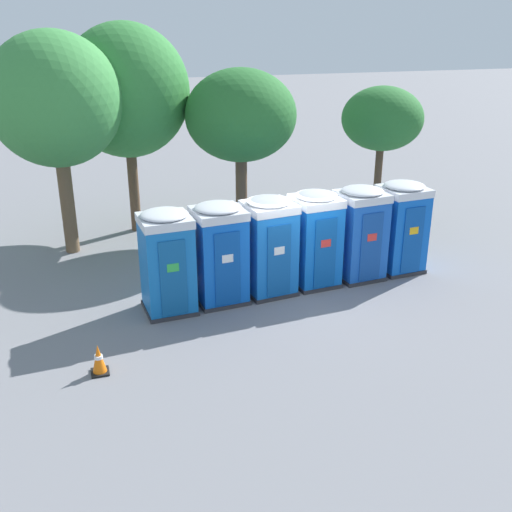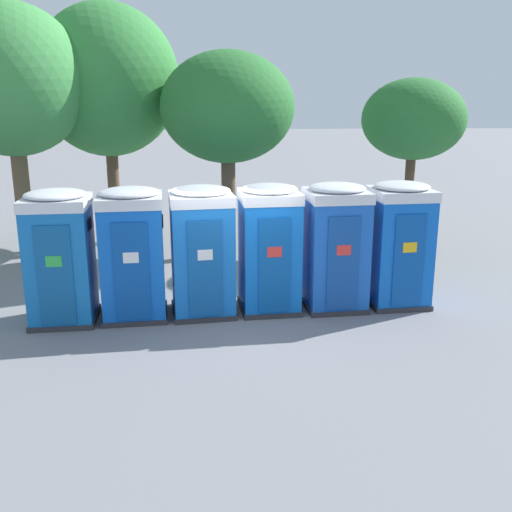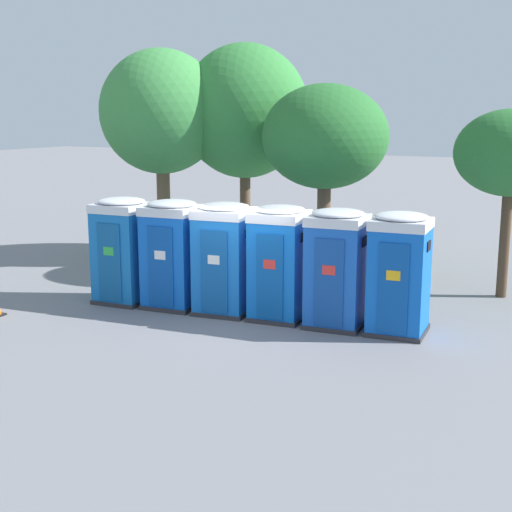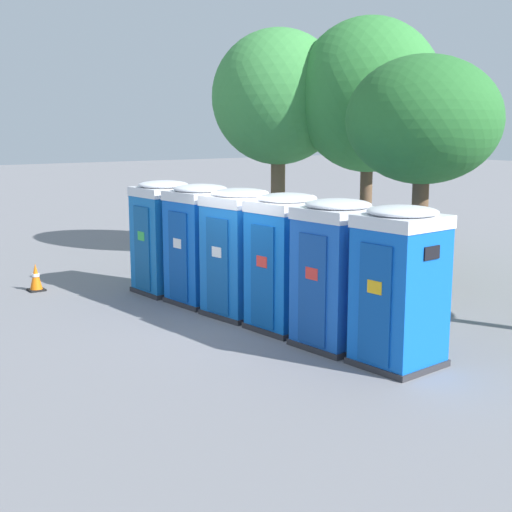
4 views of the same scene
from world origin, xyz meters
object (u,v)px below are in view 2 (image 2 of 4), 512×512
at_px(portapotty_0, 60,256).
at_px(street_tree_1, 414,120).
at_px(street_tree_2, 11,81).
at_px(portapotty_5, 398,243).
at_px(portapotty_2, 202,250).
at_px(street_tree_0, 107,81).
at_px(portapotty_1, 133,253).
at_px(portapotty_3, 269,248).
at_px(portapotty_4, 335,246).
at_px(street_tree_3, 228,108).

height_order(portapotty_0, street_tree_1, street_tree_1).
bearing_deg(street_tree_2, portapotty_5, -25.72).
bearing_deg(portapotty_5, portapotty_2, -175.27).
height_order(portapotty_2, street_tree_0, street_tree_0).
relative_size(portapotty_1, portapotty_5, 1.00).
bearing_deg(street_tree_2, street_tree_1, -0.74).
distance_m(portapotty_0, portapotty_2, 2.65).
bearing_deg(street_tree_1, portapotty_3, -133.71).
height_order(portapotty_1, portapotty_2, same).
distance_m(portapotty_1, street_tree_1, 8.43).
height_order(portapotty_4, street_tree_0, street_tree_0).
relative_size(portapotty_0, portapotty_4, 1.00).
bearing_deg(portapotty_5, street_tree_2, 154.28).
bearing_deg(street_tree_2, portapotty_1, -53.30).
distance_m(portapotty_5, street_tree_3, 5.97).
height_order(portapotty_1, portapotty_3, same).
xyz_separation_m(portapotty_3, street_tree_3, (-0.74, 4.38, 2.56)).
bearing_deg(portapotty_3, portapotty_0, -173.96).
xyz_separation_m(portapotty_1, street_tree_0, (-1.37, 6.10, 3.25)).
bearing_deg(portapotty_0, street_tree_0, 90.45).
distance_m(portapotty_0, street_tree_2, 6.20).
bearing_deg(street_tree_2, portapotty_4, -30.33).
xyz_separation_m(portapotty_2, street_tree_0, (-2.69, 5.99, 3.25)).
distance_m(portapotty_3, street_tree_3, 5.12).
relative_size(portapotty_4, street_tree_2, 0.40).
distance_m(portapotty_4, street_tree_3, 5.43).
bearing_deg(portapotty_0, portapotty_5, 5.26).
height_order(portapotty_2, portapotty_5, same).
bearing_deg(street_tree_1, portapotty_1, -146.04).
relative_size(portapotty_4, street_tree_0, 0.39).
height_order(portapotty_1, street_tree_1, street_tree_1).
height_order(portapotty_3, portapotty_5, same).
bearing_deg(portapotty_5, portapotty_1, -175.21).
xyz_separation_m(portapotty_0, portapotty_4, (5.29, 0.47, -0.00)).
xyz_separation_m(portapotty_1, portapotty_3, (2.64, 0.25, 0.00)).
xyz_separation_m(portapotty_5, street_tree_0, (-6.66, 5.66, 3.25)).
xyz_separation_m(portapotty_4, street_tree_0, (-5.34, 5.79, 3.25)).
relative_size(portapotty_0, street_tree_0, 0.39).
distance_m(street_tree_0, street_tree_3, 3.65).
xyz_separation_m(portapotty_0, portapotty_1, (1.32, 0.16, -0.00)).
xyz_separation_m(portapotty_0, portapotty_3, (3.96, 0.42, 0.00)).
bearing_deg(street_tree_2, street_tree_3, -0.38).
distance_m(portapotty_4, portapotty_5, 1.33).
relative_size(portapotty_2, portapotty_3, 1.00).
bearing_deg(portapotty_4, portapotty_5, 5.77).
distance_m(portapotty_1, portapotty_4, 3.98).
bearing_deg(street_tree_0, street_tree_3, -24.24).
relative_size(portapotty_2, portapotty_5, 1.00).
distance_m(portapotty_4, street_tree_2, 9.21).
distance_m(portapotty_1, portapotty_5, 5.31).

